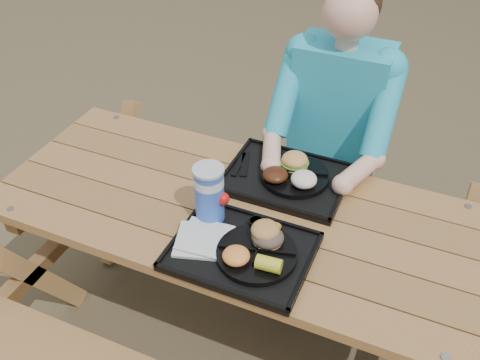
% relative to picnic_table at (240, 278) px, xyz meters
% --- Properties ---
extents(ground, '(60.00, 60.00, 0.00)m').
position_rel_picnic_table_xyz_m(ground, '(0.00, 0.00, -0.38)').
color(ground, '#999999').
rests_on(ground, ground).
extents(picnic_table, '(1.80, 1.49, 0.75)m').
position_rel_picnic_table_xyz_m(picnic_table, '(0.00, 0.00, 0.00)').
color(picnic_table, '#999999').
rests_on(picnic_table, ground).
extents(tray_near, '(0.45, 0.35, 0.02)m').
position_rel_picnic_table_xyz_m(tray_near, '(0.09, -0.20, 0.39)').
color(tray_near, black).
rests_on(tray_near, picnic_table).
extents(tray_far, '(0.45, 0.35, 0.02)m').
position_rel_picnic_table_xyz_m(tray_far, '(0.10, 0.21, 0.39)').
color(tray_far, black).
rests_on(tray_far, picnic_table).
extents(plate_near, '(0.26, 0.26, 0.02)m').
position_rel_picnic_table_xyz_m(plate_near, '(0.15, -0.21, 0.41)').
color(plate_near, black).
rests_on(plate_near, tray_near).
extents(plate_far, '(0.26, 0.26, 0.02)m').
position_rel_picnic_table_xyz_m(plate_far, '(0.13, 0.22, 0.41)').
color(plate_far, black).
rests_on(plate_far, tray_far).
extents(napkin_stack, '(0.20, 0.20, 0.02)m').
position_rel_picnic_table_xyz_m(napkin_stack, '(-0.04, -0.22, 0.40)').
color(napkin_stack, silver).
rests_on(napkin_stack, tray_near).
extents(soda_cup, '(0.10, 0.10, 0.20)m').
position_rel_picnic_table_xyz_m(soda_cup, '(-0.07, -0.10, 0.50)').
color(soda_cup, blue).
rests_on(soda_cup, tray_near).
extents(condiment_bbq, '(0.05, 0.05, 0.03)m').
position_rel_picnic_table_xyz_m(condiment_bbq, '(0.10, -0.09, 0.41)').
color(condiment_bbq, '#340506').
rests_on(condiment_bbq, tray_near).
extents(condiment_mustard, '(0.05, 0.05, 0.03)m').
position_rel_picnic_table_xyz_m(condiment_mustard, '(0.17, -0.09, 0.41)').
color(condiment_mustard, '#FFAB1C').
rests_on(condiment_mustard, tray_near).
extents(sandwich, '(0.10, 0.10, 0.10)m').
position_rel_picnic_table_xyz_m(sandwich, '(0.16, -0.15, 0.47)').
color(sandwich, '#BE8443').
rests_on(sandwich, plate_near).
extents(mac_cheese, '(0.09, 0.09, 0.04)m').
position_rel_picnic_table_xyz_m(mac_cheese, '(0.10, -0.27, 0.44)').
color(mac_cheese, '#FF9B43').
rests_on(mac_cheese, plate_near).
extents(corn_cob, '(0.09, 0.09, 0.05)m').
position_rel_picnic_table_xyz_m(corn_cob, '(0.21, -0.26, 0.44)').
color(corn_cob, yellow).
rests_on(corn_cob, plate_near).
extents(cutlery_far, '(0.07, 0.15, 0.01)m').
position_rel_picnic_table_xyz_m(cutlery_far, '(-0.08, 0.22, 0.40)').
color(cutlery_far, black).
rests_on(cutlery_far, tray_far).
extents(burger, '(0.10, 0.10, 0.09)m').
position_rel_picnic_table_xyz_m(burger, '(0.11, 0.26, 0.46)').
color(burger, '#DB994D').
rests_on(burger, plate_far).
extents(baked_beans, '(0.10, 0.10, 0.04)m').
position_rel_picnic_table_xyz_m(baked_beans, '(0.07, 0.16, 0.44)').
color(baked_beans, '#441E0D').
rests_on(baked_beans, plate_far).
extents(potato_salad, '(0.10, 0.10, 0.05)m').
position_rel_picnic_table_xyz_m(potato_salad, '(0.18, 0.17, 0.44)').
color(potato_salad, white).
rests_on(potato_salad, plate_far).
extents(diner, '(0.48, 0.84, 1.28)m').
position_rel_picnic_table_xyz_m(diner, '(0.17, 0.64, 0.27)').
color(diner, '#1AB7AB').
rests_on(diner, ground).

